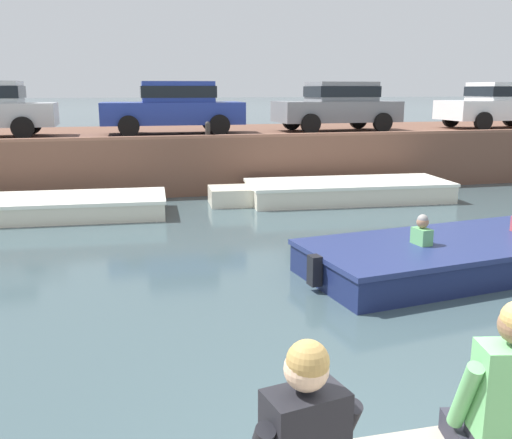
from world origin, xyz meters
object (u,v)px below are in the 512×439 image
at_px(motorboat_passing, 492,251).
at_px(boat_moored_central_cream, 338,191).
at_px(boat_moored_west_cream, 48,207).
at_px(car_left_inner_blue, 174,105).
at_px(car_right_inner_white, 501,103).
at_px(mooring_bollard_mid, 208,129).
at_px(car_centre_grey, 338,104).
at_px(person_seated_right, 505,402).

bearing_deg(motorboat_passing, boat_moored_central_cream, 93.51).
relative_size(boat_moored_west_cream, car_left_inner_blue, 1.42).
height_order(car_right_inner_white, mooring_bollard_mid, car_right_inner_white).
height_order(boat_moored_central_cream, car_left_inner_blue, car_left_inner_blue).
relative_size(boat_moored_west_cream, car_right_inner_white, 1.48).
relative_size(car_centre_grey, person_seated_right, 4.07).
bearing_deg(motorboat_passing, mooring_bollard_mid, 114.80).
bearing_deg(boat_moored_central_cream, car_right_inner_white, 24.68).
bearing_deg(car_centre_grey, car_right_inner_white, -0.01).
distance_m(boat_moored_central_cream, car_right_inner_white, 8.21).
height_order(car_left_inner_blue, mooring_bollard_mid, car_left_inner_blue).
xyz_separation_m(boat_moored_central_cream, mooring_bollard_mid, (-3.23, 1.74, 1.59)).
bearing_deg(mooring_bollard_mid, boat_moored_central_cream, -28.40).
bearing_deg(mooring_bollard_mid, car_right_inner_white, 8.51).
relative_size(car_right_inner_white, person_seated_right, 4.16).
height_order(boat_moored_west_cream, motorboat_passing, motorboat_passing).
distance_m(boat_moored_west_cream, boat_moored_central_cream, 7.34).
distance_m(boat_moored_west_cream, mooring_bollard_mid, 4.86).
height_order(boat_moored_west_cream, boat_moored_central_cream, boat_moored_central_cream).
bearing_deg(car_left_inner_blue, person_seated_right, -89.08).
relative_size(boat_moored_central_cream, car_right_inner_white, 1.62).
bearing_deg(mooring_bollard_mid, car_left_inner_blue, 115.81).
xyz_separation_m(boat_moored_central_cream, car_right_inner_white, (7.19, 3.30, 2.19)).
bearing_deg(person_seated_right, car_left_inner_blue, 90.92).
distance_m(car_left_inner_blue, car_right_inner_white, 11.17).
relative_size(boat_moored_west_cream, motorboat_passing, 0.81).
height_order(car_left_inner_blue, person_seated_right, car_left_inner_blue).
relative_size(boat_moored_central_cream, car_centre_grey, 1.65).
relative_size(car_right_inner_white, mooring_bollard_mid, 9.02).
distance_m(motorboat_passing, car_right_inner_white, 11.77).
xyz_separation_m(car_centre_grey, person_seated_right, (-4.97, -15.02, -1.17)).
xyz_separation_m(boat_moored_central_cream, person_seated_right, (-3.74, -11.72, 1.02)).
height_order(boat_moored_central_cream, motorboat_passing, motorboat_passing).
distance_m(car_left_inner_blue, car_centre_grey, 5.21).
height_order(boat_moored_west_cream, person_seated_right, person_seated_right).
height_order(boat_moored_central_cream, mooring_bollard_mid, mooring_bollard_mid).
xyz_separation_m(car_right_inner_white, mooring_bollard_mid, (-10.41, -1.56, -0.61)).
relative_size(boat_moored_central_cream, person_seated_right, 6.73).
bearing_deg(car_centre_grey, mooring_bollard_mid, -160.73).
distance_m(motorboat_passing, person_seated_right, 7.08).
height_order(boat_moored_west_cream, mooring_bollard_mid, mooring_bollard_mid).
relative_size(car_left_inner_blue, car_centre_grey, 1.07).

